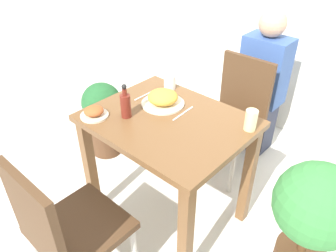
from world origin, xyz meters
TOP-DOWN VIEW (x-y plane):
  - ground_plane at (0.00, 0.00)m, footprint 16.00×16.00m
  - dining_table at (0.00, 0.00)m, footprint 0.89×0.71m
  - chair_near at (-0.01, -0.72)m, footprint 0.42×0.42m
  - chair_far at (0.02, 0.72)m, footprint 0.42×0.42m
  - food_plate at (-0.13, 0.10)m, footprint 0.26×0.26m
  - side_plate at (-0.32, -0.26)m, footprint 0.16×0.16m
  - drink_cup at (-0.24, 0.28)m, footprint 0.08×0.08m
  - juice_glass at (0.39, 0.21)m, footprint 0.07×0.07m
  - sauce_bottle at (-0.19, -0.14)m, footprint 0.06×0.06m
  - fork_utensil at (-0.29, 0.10)m, footprint 0.01×0.16m
  - spoon_utensil at (0.03, 0.10)m, footprint 0.02×0.19m
  - potted_plant_left at (-0.85, 0.17)m, footprint 0.32×0.32m
  - potted_plant_right at (0.84, 0.12)m, footprint 0.42×0.42m
  - person_figure at (0.02, 1.08)m, footprint 0.34×0.22m

SIDE VIEW (x-z plane):
  - ground_plane at x=0.00m, z-range 0.00..0.00m
  - potted_plant_left at x=-0.85m, z-range 0.05..0.68m
  - chair_near at x=-0.01m, z-range 0.06..0.94m
  - chair_far at x=0.02m, z-range 0.06..0.94m
  - potted_plant_right at x=0.84m, z-range 0.10..0.90m
  - person_figure at x=0.02m, z-range 0.00..1.17m
  - dining_table at x=0.00m, z-range 0.24..1.01m
  - fork_utensil at x=-0.29m, z-range 0.77..0.78m
  - spoon_utensil at x=0.03m, z-range 0.77..0.78m
  - side_plate at x=-0.32m, z-range 0.77..0.83m
  - food_plate at x=-0.13m, z-range 0.77..0.85m
  - drink_cup at x=-0.24m, z-range 0.77..0.86m
  - juice_glass at x=0.39m, z-range 0.77..0.88m
  - sauce_bottle at x=-0.19m, z-range 0.75..0.95m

